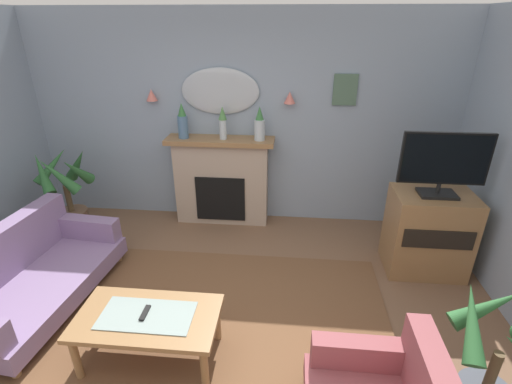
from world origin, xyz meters
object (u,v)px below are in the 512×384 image
wall_sconce_right (290,97)px  coffee_table (148,321)px  mantel_vase_right (183,122)px  potted_plant_corner_palm (492,371)px  mantel_vase_left (223,122)px  tv_flatscreen (444,163)px  wall_sconce_left (152,95)px  framed_picture (345,90)px  potted_plant_tall_palm (68,195)px  tv_remote (145,313)px  fireplace (222,182)px  wall_mirror (220,91)px  mantel_vase_centre (260,125)px  tv_cabinet (427,233)px  floral_couch (28,275)px

wall_sconce_right → coffee_table: size_ratio=0.13×
mantel_vase_right → potted_plant_corner_palm: bearing=-44.3°
mantel_vase_left → tv_flatscreen: (2.32, -0.86, -0.13)m
wall_sconce_left → potted_plant_corner_palm: size_ratio=0.13×
framed_picture → potted_plant_tall_palm: size_ratio=0.32×
tv_remote → potted_plant_tall_palm: 2.42m
mantel_vase_right → tv_flatscreen: size_ratio=0.52×
wall_sconce_right → fireplace: bearing=-173.8°
wall_mirror → framed_picture: (1.50, 0.01, 0.04)m
tv_flatscreen → mantel_vase_left: bearing=159.6°
fireplace → mantel_vase_left: bearing=-29.5°
coffee_table → potted_plant_tall_palm: 2.44m
wall_sconce_left → wall_sconce_right: (1.70, 0.00, 0.00)m
tv_flatscreen → potted_plant_corner_palm: bearing=-95.0°
wall_mirror → potted_plant_tall_palm: bearing=-159.6°
mantel_vase_right → mantel_vase_centre: 0.95m
wall_sconce_left → tv_flatscreen: 3.39m
mantel_vase_right → potted_plant_tall_palm: size_ratio=0.39×
mantel_vase_right → coffee_table: bearing=-83.0°
tv_cabinet → potted_plant_corner_palm: 1.76m
mantel_vase_left → wall_sconce_left: bearing=172.4°
coffee_table → potted_plant_corner_palm: (2.39, -0.30, 0.09)m
potted_plant_tall_palm → fireplace: bearing=16.4°
framed_picture → potted_plant_corner_palm: (0.72, -2.78, -1.28)m
mantel_vase_right → coffee_table: 2.51m
wall_sconce_left → fireplace: bearing=-6.2°
fireplace → mantel_vase_right: mantel_vase_right is taller
wall_sconce_left → coffee_table: (0.68, -2.42, -1.28)m
wall_sconce_right → tv_remote: bearing=-113.3°
mantel_vase_right → framed_picture: framed_picture is taller
fireplace → mantel_vase_centre: bearing=-3.2°
mantel_vase_centre → potted_plant_tall_palm: bearing=-167.6°
tv_cabinet → wall_sconce_left: bearing=163.3°
wall_sconce_right → wall_mirror: bearing=176.6°
fireplace → wall_mirror: wall_mirror is taller
wall_sconce_right → floral_couch: (-2.39, -1.89, -1.34)m
coffee_table → wall_sconce_left: bearing=105.7°
tv_remote → potted_plant_corner_palm: 2.43m
framed_picture → wall_mirror: bearing=-179.6°
wall_sconce_right → tv_flatscreen: size_ratio=0.17×
mantel_vase_centre → coffee_table: bearing=-106.2°
wall_sconce_right → framed_picture: size_ratio=0.39×
wall_sconce_right → tv_flatscreen: (1.52, -0.98, -0.41)m
mantel_vase_right → mantel_vase_left: mantel_vase_right is taller
mantel_vase_left → tv_flatscreen: size_ratio=0.48×
wall_sconce_left → floral_couch: size_ratio=0.08×
framed_picture → coffee_table: bearing=-123.9°
mantel_vase_centre → floral_couch: bearing=-139.0°
mantel_vase_centre → wall_sconce_left: wall_sconce_left is taller
mantel_vase_left → potted_plant_tall_palm: size_ratio=0.36×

